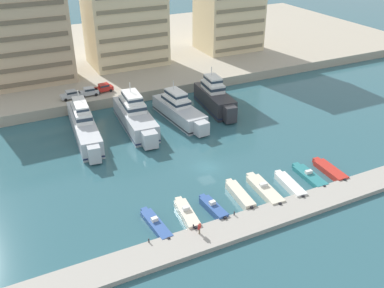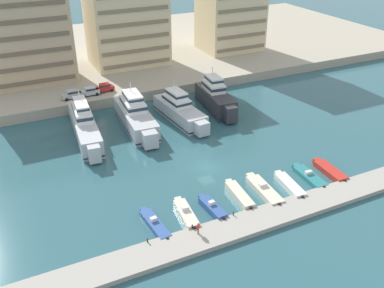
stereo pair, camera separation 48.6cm
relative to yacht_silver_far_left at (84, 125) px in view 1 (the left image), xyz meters
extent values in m
plane|color=#2D5B66|center=(15.13, -19.69, -2.32)|extent=(400.00, 400.00, 0.00)
cube|color=#ADA38E|center=(15.13, 45.68, -1.23)|extent=(180.00, 70.00, 2.18)
cube|color=#A8A399|center=(15.13, -35.09, -1.98)|extent=(120.00, 4.57, 0.68)
cube|color=silver|center=(0.00, -0.02, -0.64)|extent=(5.27, 19.39, 3.36)
cube|color=silver|center=(-0.88, -10.38, -0.56)|extent=(2.16, 2.00, 2.86)
cube|color=#192347|center=(0.00, -0.02, -1.73)|extent=(5.32, 19.58, 0.24)
cube|color=white|center=(0.12, 1.41, 1.92)|extent=(3.53, 8.25, 1.76)
cube|color=#233342|center=(0.12, 1.41, 2.10)|extent=(3.57, 8.34, 0.63)
cube|color=white|center=(0.12, 1.41, 3.40)|extent=(2.75, 6.44, 1.19)
cube|color=#233342|center=(0.12, 1.41, 3.52)|extent=(2.78, 6.50, 0.43)
cylinder|color=silver|center=(0.22, 2.61, 4.89)|extent=(0.16, 0.16, 1.80)
cube|color=silver|center=(0.84, 9.96, -1.40)|extent=(3.18, 1.16, 0.20)
cube|color=silver|center=(9.75, -0.32, -0.65)|extent=(5.73, 16.77, 3.35)
cube|color=silver|center=(9.14, -9.59, -0.56)|extent=(2.71, 2.49, 2.85)
cube|color=#192347|center=(9.75, -0.32, -1.73)|extent=(5.78, 16.94, 0.24)
cube|color=white|center=(9.83, 0.92, 1.89)|extent=(4.08, 7.15, 1.71)
cube|color=#233342|center=(9.83, 0.92, 2.06)|extent=(4.13, 7.23, 0.62)
cube|color=white|center=(9.83, 0.92, 3.42)|extent=(3.18, 5.58, 1.37)
cube|color=#233342|center=(9.83, 0.92, 3.56)|extent=(3.22, 5.64, 0.49)
cylinder|color=silver|center=(9.90, 1.96, 5.01)|extent=(0.16, 0.16, 1.80)
cube|color=silver|center=(10.32, 8.36, -1.40)|extent=(4.01, 1.16, 0.20)
cube|color=silver|center=(18.68, -1.02, -0.83)|extent=(5.59, 15.12, 2.98)
cube|color=silver|center=(19.41, -9.36, -0.76)|extent=(2.55, 2.36, 2.53)
cube|color=black|center=(18.68, -1.02, -1.80)|extent=(5.64, 15.27, 0.24)
cube|color=white|center=(18.58, 0.08, 1.36)|extent=(3.89, 6.48, 1.40)
cube|color=#233342|center=(18.58, 0.08, 1.50)|extent=(3.94, 6.55, 0.50)
cube|color=white|center=(18.58, 0.08, 2.73)|extent=(3.04, 5.06, 1.34)
cube|color=#233342|center=(18.58, 0.08, 2.86)|extent=(3.08, 5.11, 0.48)
cylinder|color=silver|center=(18.50, 1.01, 4.30)|extent=(0.16, 0.16, 1.80)
cube|color=silver|center=(18.00, 6.79, -1.50)|extent=(3.73, 1.22, 0.20)
cube|color=#333338|center=(27.57, 0.50, -0.44)|extent=(5.36, 13.54, 3.76)
cube|color=#333338|center=(26.87, -7.01, -0.35)|extent=(2.46, 2.28, 3.20)
cube|color=#192347|center=(27.57, 0.50, -1.66)|extent=(5.41, 13.67, 0.24)
cube|color=white|center=(27.67, 1.48, 2.29)|extent=(3.74, 5.82, 1.70)
cube|color=#233342|center=(27.67, 1.48, 2.46)|extent=(3.78, 5.88, 0.61)
cube|color=white|center=(27.67, 1.48, 3.81)|extent=(2.92, 4.54, 1.33)
cube|color=#233342|center=(27.67, 1.48, 3.94)|extent=(2.95, 4.59, 0.48)
cylinder|color=silver|center=(27.74, 2.31, 5.37)|extent=(0.16, 0.16, 1.80)
cube|color=#333338|center=(28.23, 7.52, -1.29)|extent=(3.59, 1.23, 0.20)
cube|color=#33569E|center=(2.07, -30.03, -1.95)|extent=(2.11, 6.71, 0.75)
cube|color=#33569E|center=(1.79, -26.42, -1.95)|extent=(0.93, 0.79, 0.63)
cube|color=silver|center=(2.03, -29.54, -1.32)|extent=(0.92, 0.67, 0.51)
cube|color=#283847|center=(2.01, -29.26, -1.24)|extent=(0.80, 0.14, 0.31)
cube|color=black|center=(2.35, -33.50, -1.80)|extent=(0.38, 0.31, 0.60)
cube|color=beige|center=(6.59, -30.02, -1.82)|extent=(2.32, 6.32, 1.00)
cube|color=beige|center=(6.92, -26.60, -1.82)|extent=(1.02, 0.87, 0.85)
cube|color=silver|center=(6.64, -29.56, -1.05)|extent=(1.01, 0.69, 0.53)
cube|color=#283847|center=(6.66, -29.28, -0.97)|extent=(0.87, 0.16, 0.32)
cube|color=black|center=(6.28, -33.27, -1.67)|extent=(0.39, 0.31, 0.60)
cube|color=#33569E|center=(10.47, -30.43, -1.80)|extent=(1.92, 5.30, 1.04)
cube|color=#33569E|center=(10.26, -27.53, -1.80)|extent=(0.90, 0.76, 0.88)
cube|color=silver|center=(10.44, -30.04, -1.03)|extent=(0.89, 0.66, 0.50)
cube|color=#283847|center=(10.42, -29.76, -0.96)|extent=(0.78, 0.14, 0.30)
cube|color=black|center=(10.67, -33.21, -1.65)|extent=(0.38, 0.31, 0.60)
cube|color=beige|center=(15.39, -29.42, -1.78)|extent=(2.23, 6.66, 1.07)
cube|color=beige|center=(15.69, -25.82, -1.78)|extent=(0.99, 0.84, 0.91)
cube|color=black|center=(15.11, -32.86, -1.63)|extent=(0.38, 0.31, 0.60)
cube|color=beige|center=(19.42, -29.87, -1.86)|extent=(2.62, 7.68, 0.91)
cube|color=beige|center=(19.68, -25.67, -1.86)|extent=(1.25, 1.05, 0.78)
cube|color=silver|center=(19.46, -29.31, -1.16)|extent=(1.23, 0.67, 0.49)
cube|color=#283847|center=(19.48, -29.03, -1.09)|extent=(1.09, 0.15, 0.29)
cube|color=black|center=(19.18, -33.83, -1.71)|extent=(0.38, 0.30, 0.60)
cube|color=white|center=(23.56, -30.52, -1.83)|extent=(2.48, 6.57, 0.97)
cube|color=white|center=(23.95, -26.98, -1.83)|extent=(1.07, 0.91, 0.83)
cube|color=black|center=(23.19, -33.89, -1.68)|extent=(0.39, 0.32, 0.60)
cube|color=teal|center=(27.94, -29.76, -1.95)|extent=(2.36, 6.48, 0.73)
cube|color=teal|center=(28.13, -26.17, -1.95)|extent=(1.17, 0.97, 0.62)
cube|color=silver|center=(27.97, -29.28, -1.34)|extent=(1.15, 0.66, 0.49)
cube|color=#283847|center=(27.98, -29.00, -1.27)|extent=(1.02, 0.13, 0.30)
cube|color=black|center=(27.77, -33.13, -1.80)|extent=(0.37, 0.30, 0.60)
cube|color=red|center=(31.88, -29.97, -1.87)|extent=(2.31, 6.24, 0.90)
cube|color=red|center=(32.05, -26.50, -1.87)|extent=(1.15, 0.96, 0.77)
cube|color=black|center=(31.72, -33.23, -1.72)|extent=(0.37, 0.30, 0.60)
cube|color=#B7BCC1|center=(0.69, 13.82, 0.58)|extent=(4.22, 2.01, 0.80)
cube|color=#B7BCC1|center=(0.84, 13.83, 1.32)|extent=(2.21, 1.71, 0.68)
cube|color=#1E2833|center=(0.84, 13.83, 1.32)|extent=(2.17, 1.73, 0.37)
cylinder|color=black|center=(-0.59, 12.87, 0.18)|extent=(0.65, 0.27, 0.64)
cylinder|color=black|center=(-0.72, 14.56, 0.18)|extent=(0.65, 0.27, 0.64)
cylinder|color=black|center=(2.10, 13.07, 0.18)|extent=(0.65, 0.27, 0.64)
cylinder|color=black|center=(1.97, 14.77, 0.18)|extent=(0.65, 0.27, 0.64)
cube|color=#B7BCC1|center=(4.48, 13.85, 0.58)|extent=(4.10, 1.70, 0.80)
cube|color=#B7BCC1|center=(4.63, 13.85, 1.32)|extent=(2.10, 1.56, 0.68)
cube|color=#1E2833|center=(4.63, 13.85, 1.32)|extent=(2.06, 1.58, 0.37)
cylinder|color=black|center=(3.13, 13.00, 0.18)|extent=(0.64, 0.22, 0.64)
cylinder|color=black|center=(3.13, 14.70, 0.18)|extent=(0.64, 0.22, 0.64)
cylinder|color=black|center=(5.83, 13.00, 0.18)|extent=(0.64, 0.22, 0.64)
cylinder|color=black|center=(5.83, 14.70, 0.18)|extent=(0.64, 0.22, 0.64)
cube|color=red|center=(7.90, 14.65, 0.58)|extent=(4.24, 2.07, 0.80)
cube|color=red|center=(8.05, 14.67, 1.32)|extent=(2.23, 1.74, 0.68)
cube|color=#1E2833|center=(8.05, 14.67, 1.32)|extent=(2.19, 1.76, 0.37)
cylinder|color=black|center=(6.63, 13.68, 0.18)|extent=(0.66, 0.28, 0.64)
cylinder|color=black|center=(6.48, 15.38, 0.18)|extent=(0.66, 0.28, 0.64)
cylinder|color=black|center=(9.32, 13.93, 0.18)|extent=(0.66, 0.28, 0.64)
cylinder|color=black|center=(9.17, 15.62, 0.18)|extent=(0.66, 0.28, 0.64)
cube|color=#C6AD89|center=(-6.28, 29.24, 9.66)|extent=(21.29, 12.72, 19.60)
cube|color=#6D5F4B|center=(-6.28, 22.78, 1.49)|extent=(19.59, 0.24, 0.90)
cube|color=#6D5F4B|center=(-6.28, 22.78, 4.76)|extent=(19.59, 0.24, 0.90)
cube|color=#6D5F4B|center=(-6.28, 22.78, 8.03)|extent=(19.59, 0.24, 0.90)
cube|color=#6D5F4B|center=(-6.28, 22.78, 11.29)|extent=(19.59, 0.24, 0.90)
cube|color=#6D5F4B|center=(-6.28, 22.78, 14.56)|extent=(19.59, 0.24, 0.90)
cube|color=#6D5F4B|center=(-6.28, 22.78, 17.83)|extent=(19.59, 0.24, 0.90)
cube|color=beige|center=(19.23, 31.78, 12.70)|extent=(18.54, 13.08, 25.68)
cube|color=#7E7359|center=(19.23, 25.14, 1.46)|extent=(17.05, 0.24, 0.90)
cube|color=#7E7359|center=(19.23, 25.14, 4.67)|extent=(17.05, 0.24, 0.90)
cube|color=#7E7359|center=(19.23, 25.14, 7.88)|extent=(17.05, 0.24, 0.90)
cube|color=#7E7359|center=(19.23, 25.14, 11.09)|extent=(17.05, 0.24, 0.90)
cube|color=#7E7359|center=(19.23, 25.14, 14.30)|extent=(17.05, 0.24, 0.90)
cube|color=#7E7359|center=(48.99, 25.28, 1.55)|extent=(14.87, 0.24, 0.90)
cube|color=#7E7359|center=(48.99, 25.28, 4.94)|extent=(14.87, 0.24, 0.90)
cube|color=#7E7359|center=(48.99, 25.28, 8.33)|extent=(14.87, 0.24, 0.90)
cube|color=#7E7359|center=(48.99, 25.28, 11.72)|extent=(14.87, 0.24, 0.90)
cylinder|color=#7A6B56|center=(6.30, -34.28, -1.22)|extent=(0.14, 0.14, 0.85)
cylinder|color=#7A6B56|center=(6.17, -34.38, -1.22)|extent=(0.14, 0.14, 0.85)
cube|color=red|center=(6.24, -34.33, -0.47)|extent=(0.52, 0.47, 0.65)
cylinder|color=red|center=(6.47, -34.16, -0.52)|extent=(0.10, 0.10, 0.65)
cylinder|color=red|center=(6.01, -34.50, -0.52)|extent=(0.10, 0.10, 0.65)
sphere|color=beige|center=(6.24, -34.33, -0.02)|extent=(0.23, 0.23, 0.23)
cylinder|color=#2D2D33|center=(-0.13, -33.05, -1.41)|extent=(0.18, 0.18, 0.45)
sphere|color=#2D2D33|center=(-0.13, -33.05, -1.13)|extent=(0.20, 0.20, 0.20)
cylinder|color=#2D2D33|center=(6.02, -33.05, -1.41)|extent=(0.18, 0.18, 0.45)
sphere|color=#2D2D33|center=(6.02, -33.05, -1.13)|extent=(0.20, 0.20, 0.20)
cylinder|color=#2D2D33|center=(12.17, -33.05, -1.41)|extent=(0.18, 0.18, 0.45)
sphere|color=#2D2D33|center=(12.17, -33.05, -1.13)|extent=(0.20, 0.20, 0.20)
camera|label=1|loc=(-13.25, -71.79, 34.41)|focal=40.00mm
camera|label=2|loc=(-12.81, -72.00, 34.41)|focal=40.00mm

